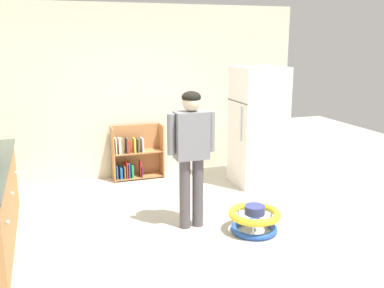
{
  "coord_description": "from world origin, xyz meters",
  "views": [
    {
      "loc": [
        -1.49,
        -4.4,
        2.19
      ],
      "look_at": [
        0.15,
        0.34,
        0.95
      ],
      "focal_mm": 40.46,
      "sensor_mm": 36.0,
      "label": 1
    }
  ],
  "objects": [
    {
      "name": "bookshelf",
      "position": [
        -0.2,
        2.14,
        0.37
      ],
      "size": [
        0.8,
        0.28,
        0.85
      ],
      "color": "#B57A46",
      "rests_on": "ground"
    },
    {
      "name": "back_wall",
      "position": [
        0.0,
        2.33,
        1.35
      ],
      "size": [
        5.2,
        0.06,
        2.7
      ],
      "primitive_type": "cube",
      "color": "beige",
      "rests_on": "ground"
    },
    {
      "name": "standing_person",
      "position": [
        0.07,
        0.11,
        0.98
      ],
      "size": [
        0.57,
        0.22,
        1.61
      ],
      "color": "#534D54",
      "rests_on": "ground"
    },
    {
      "name": "refrigerator",
      "position": [
        1.53,
        1.3,
        0.89
      ],
      "size": [
        0.73,
        0.68,
        1.78
      ],
      "color": "white",
      "rests_on": "ground"
    },
    {
      "name": "ground_plane",
      "position": [
        0.0,
        0.0,
        0.0
      ],
      "size": [
        12.0,
        12.0,
        0.0
      ],
      "primitive_type": "plane",
      "color": "#B7B5A2",
      "rests_on": "ground"
    },
    {
      "name": "baby_walker",
      "position": [
        0.7,
        -0.27,
        0.16
      ],
      "size": [
        0.6,
        0.6,
        0.32
      ],
      "color": "#2653B6",
      "rests_on": "ground"
    }
  ]
}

